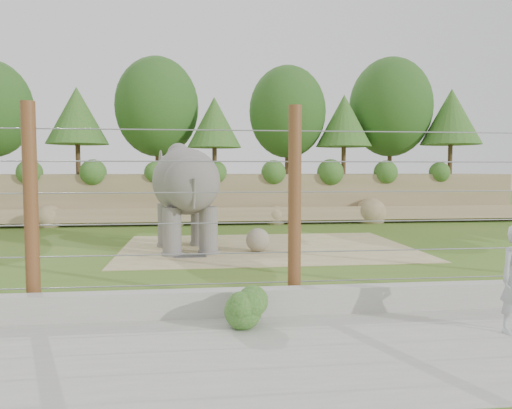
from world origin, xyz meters
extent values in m
plane|color=#3E691D|center=(0.00, 0.00, 0.00)|extent=(90.00, 90.00, 0.00)
cube|color=olive|center=(0.00, 13.00, 1.25)|extent=(30.00, 4.00, 2.50)
cube|color=olive|center=(0.00, 10.70, 0.35)|extent=(30.00, 1.37, 1.07)
cylinder|color=#3F2B19|center=(-8.00, 12.50, 3.29)|extent=(0.24, 0.24, 1.58)
sphere|color=#1D4D19|center=(-8.00, 12.50, 5.42)|extent=(3.60, 3.60, 3.60)
cylinder|color=#3F2B19|center=(-4.00, 13.00, 3.46)|extent=(0.24, 0.24, 1.92)
sphere|color=#1D4D19|center=(-4.00, 13.00, 6.07)|extent=(4.40, 4.40, 4.40)
cylinder|color=#3F2B19|center=(-1.00, 11.80, 3.20)|extent=(0.24, 0.24, 1.40)
sphere|color=#1D4D19|center=(-1.00, 11.80, 5.10)|extent=(3.20, 3.20, 3.20)
cylinder|color=#3F2B19|center=(3.00, 12.80, 3.41)|extent=(0.24, 0.24, 1.82)
sphere|color=#1D4D19|center=(3.00, 12.80, 5.88)|extent=(4.16, 4.16, 4.16)
cylinder|color=#3F2B19|center=(6.00, 12.20, 3.25)|extent=(0.24, 0.24, 1.50)
sphere|color=#1D4D19|center=(6.00, 12.20, 5.29)|extent=(3.44, 3.44, 3.44)
cylinder|color=#3F2B19|center=(9.00, 13.20, 3.51)|extent=(0.24, 0.24, 2.03)
sphere|color=#1D4D19|center=(9.00, 13.20, 6.27)|extent=(4.64, 4.64, 4.64)
cylinder|color=#3F2B19|center=(12.00, 12.00, 3.32)|extent=(0.24, 0.24, 1.64)
sphere|color=#1D4D19|center=(12.00, 12.00, 5.55)|extent=(3.76, 3.76, 3.76)
cube|color=#9D8A5F|center=(0.50, 3.00, 0.01)|extent=(10.00, 7.00, 0.02)
cube|color=#262628|center=(-2.14, 1.50, 0.04)|extent=(1.00, 0.60, 0.03)
sphere|color=gray|center=(0.07, 2.07, 0.41)|extent=(0.79, 0.79, 0.79)
cube|color=#9D9C93|center=(0.00, -5.00, 0.25)|extent=(26.00, 0.35, 0.50)
cube|color=#9D9C93|center=(0.00, -7.00, 0.01)|extent=(26.00, 4.00, 0.01)
cylinder|color=brown|center=(-5.00, -4.50, 2.00)|extent=(0.26, 0.26, 4.00)
cylinder|color=brown|center=(0.00, -4.50, 2.00)|extent=(0.26, 0.26, 4.00)
cylinder|color=gray|center=(0.00, -4.50, 0.50)|extent=(20.00, 0.02, 0.02)
cylinder|color=gray|center=(0.00, -4.50, 1.10)|extent=(20.00, 0.02, 0.02)
cylinder|color=gray|center=(0.00, -4.50, 1.70)|extent=(20.00, 0.02, 0.02)
cylinder|color=gray|center=(0.00, -4.50, 2.30)|extent=(20.00, 0.02, 0.02)
cylinder|color=gray|center=(0.00, -4.50, 2.90)|extent=(20.00, 0.02, 0.02)
cylinder|color=gray|center=(0.00, -4.50, 3.50)|extent=(20.00, 0.02, 0.02)
sphere|color=#235619|center=(-1.00, -5.80, 0.37)|extent=(0.73, 0.73, 0.73)
camera|label=1|loc=(-1.92, -14.19, 2.74)|focal=35.00mm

